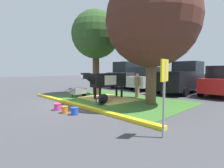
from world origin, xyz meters
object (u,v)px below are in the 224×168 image
pickup_truck_black (183,78)px  bucket_pink (57,107)px  shade_tree_right (152,21)px  calf_lying (103,99)px  bucket_orange (65,109)px  bucket_blue (75,111)px  sedan_red (223,81)px  parking_sign (164,83)px  wheelbarrow (79,91)px  suv_dark_grey (130,75)px  sedan_silver (150,79)px  shade_tree_left (96,35)px  person_handler (137,85)px  cow_holstein (107,80)px

pickup_truck_black → bucket_pink: bearing=-97.8°
shade_tree_right → calf_lying: shade_tree_right is taller
bucket_orange → shade_tree_right: bearing=70.6°
bucket_blue → sedan_red: bearing=74.4°
bucket_pink → sedan_red: size_ratio=0.07×
parking_sign → pickup_truck_black: (-3.46, 9.05, -0.31)m
calf_lying → bucket_orange: size_ratio=4.51×
shade_tree_right → pickup_truck_black: shade_tree_right is taller
wheelbarrow → suv_dark_grey: bearing=103.4°
sedan_silver → shade_tree_left: bearing=-97.6°
calf_lying → bucket_blue: (0.99, -2.31, -0.08)m
wheelbarrow → sedan_silver: 7.00m
shade_tree_left → bucket_blue: size_ratio=19.28×
calf_lying → parking_sign: 5.09m
calf_lying → pickup_truck_black: (1.11, 7.16, 0.88)m
bucket_orange → sedan_red: size_ratio=0.07×
person_handler → bucket_blue: bearing=-80.4°
person_handler → pickup_truck_black: bearing=77.5°
parking_sign → suv_dark_grey: 12.85m
bucket_orange → sedan_silver: (-2.37, 9.62, 0.83)m
person_handler → pickup_truck_black: (0.98, 4.39, 0.29)m
shade_tree_right → sedan_silver: 7.46m
sedan_red → person_handler: bearing=-127.4°
cow_holstein → parking_sign: parking_sign is taller
wheelbarrow → parking_sign: size_ratio=0.80×
parking_sign → sedan_red: (-0.86, 9.34, -0.44)m
shade_tree_left → sedan_silver: size_ratio=1.32×
bucket_blue → suv_dark_grey: suv_dark_grey is taller
pickup_truck_black → sedan_red: pickup_truck_black is taller
shade_tree_left → sedan_silver: shade_tree_left is taller
suv_dark_grey → bucket_orange: bearing=-63.8°
shade_tree_right → bucket_pink: 6.06m
parking_sign → suv_dark_grey: bearing=134.0°
sedan_red → parking_sign: bearing=-84.7°
bucket_pink → sedan_silver: sedan_silver is taller
bucket_blue → sedan_silver: sedan_silver is taller
shade_tree_right → wheelbarrow: size_ratio=4.01×
shade_tree_right → person_handler: size_ratio=4.21×
cow_holstein → wheelbarrow: 2.12m
bucket_blue → pickup_truck_black: size_ratio=0.06×
cow_holstein → pickup_truck_black: bearing=71.6°
cow_holstein → shade_tree_right: bearing=8.7°
person_handler → bucket_orange: (0.35, -5.24, -0.67)m
parking_sign → bucket_pink: size_ratio=6.39×
shade_tree_left → wheelbarrow: shade_tree_left is taller
person_handler → pickup_truck_black: pickup_truck_black is taller
wheelbarrow → pickup_truck_black: bearing=61.6°
bucket_orange → suv_dark_grey: bearing=116.2°
bucket_pink → pickup_truck_black: size_ratio=0.06×
wheelbarrow → bucket_pink: 3.62m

